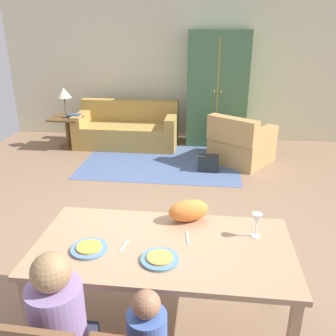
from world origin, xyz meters
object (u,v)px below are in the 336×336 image
at_px(wine_glass, 257,220).
at_px(handbag, 208,163).
at_px(plate_near_child, 160,259).
at_px(armoire, 217,89).
at_px(dining_table, 163,253).
at_px(armchair, 240,144).
at_px(side_table, 68,128).
at_px(book_lower, 77,116).
at_px(couch, 127,130).
at_px(book_upper, 74,115).
at_px(plate_near_man, 89,249).
at_px(table_lamp, 64,94).
at_px(cat, 189,211).

distance_m(wine_glass, handbag, 3.20).
distance_m(plate_near_child, armoire, 4.96).
bearing_deg(dining_table, armoire, 85.21).
relative_size(armchair, side_table, 2.05).
relative_size(book_lower, handbag, 0.69).
xyz_separation_m(dining_table, side_table, (-2.36, 4.17, -0.31)).
distance_m(couch, book_upper, 1.01).
bearing_deg(wine_glass, plate_near_man, -165.16).
relative_size(armoire, handbag, 6.56).
bearing_deg(handbag, couch, 143.46).
bearing_deg(armchair, side_table, 172.00).
relative_size(dining_table, armoire, 0.85).
bearing_deg(handbag, plate_near_child, -94.77).
bearing_deg(table_lamp, wine_glass, -53.05).
distance_m(armoire, book_upper, 2.70).
relative_size(cat, book_lower, 1.45).
distance_m(cat, book_upper, 4.48).
xyz_separation_m(couch, armoire, (1.67, 0.33, 0.75)).
distance_m(plate_near_child, cat, 0.56).
bearing_deg(side_table, dining_table, -60.51).
bearing_deg(plate_near_man, cat, 36.52).
height_order(wine_glass, handbag, wine_glass).
distance_m(couch, table_lamp, 1.32).
relative_size(side_table, handbag, 1.81).
bearing_deg(side_table, cat, -56.68).
distance_m(armchair, book_upper, 3.05).
distance_m(plate_near_man, cat, 0.80).
xyz_separation_m(plate_near_man, book_upper, (-1.71, 4.29, -0.15)).
bearing_deg(cat, book_upper, 98.93).
height_order(cat, book_upper, cat).
xyz_separation_m(wine_glass, table_lamp, (-3.00, 3.99, 0.12)).
distance_m(dining_table, plate_near_man, 0.51).
height_order(plate_near_child, armoire, armoire).
height_order(cat, table_lamp, table_lamp).
xyz_separation_m(cat, handbag, (0.14, 2.91, -0.71)).
distance_m(plate_near_man, book_lower, 4.61).
bearing_deg(cat, side_table, 100.61).
xyz_separation_m(plate_near_man, cat, (0.64, 0.47, 0.08)).
xyz_separation_m(wine_glass, side_table, (-3.00, 3.99, -0.52)).
xyz_separation_m(dining_table, cat, (0.15, 0.35, 0.16)).
bearing_deg(table_lamp, book_lower, 3.72).
distance_m(plate_near_child, armchair, 4.01).
height_order(dining_table, couch, couch).
relative_size(wine_glass, handbag, 0.58).
bearing_deg(table_lamp, handbag, -18.80).
bearing_deg(table_lamp, armoire, 12.11).
bearing_deg(plate_near_child, armchair, 78.31).
bearing_deg(plate_near_man, book_lower, 111.10).
bearing_deg(handbag, plate_near_man, -102.94).
xyz_separation_m(armchair, side_table, (-3.16, 0.44, 0.06)).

